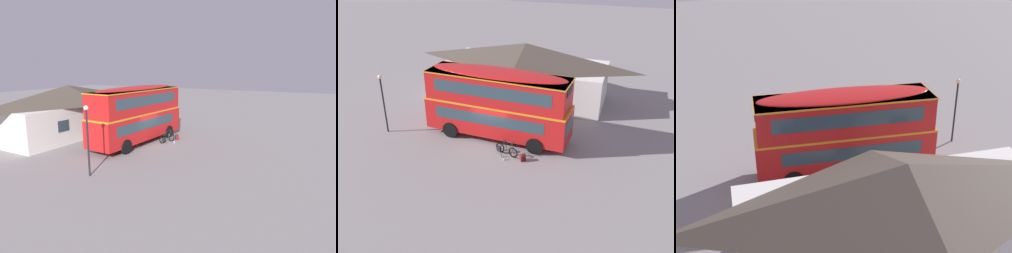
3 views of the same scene
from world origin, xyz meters
The scene contains 8 objects.
ground_plane centered at (0.00, 0.00, 0.00)m, with size 120.00×120.00×0.00m, color gray.
double_decker_bus centered at (0.15, 0.71, 2.64)m, with size 9.90×3.09×4.79m.
touring_bicycle centered at (1.40, -1.38, 0.37)m, with size 1.64×0.70×1.04m.
backpack_on_ground centered at (2.64, -1.74, 0.26)m, with size 0.40×0.39×0.50m.
water_bottle_clear_plastic centered at (1.49, -2.04, 0.10)m, with size 0.08×0.08×0.21m.
water_bottle_green_metal centered at (1.26, -1.75, 0.11)m, with size 0.07×0.07×0.23m.
pub_building centered at (-0.13, 8.31, 2.39)m, with size 13.65×6.26×4.67m.
street_lamp centered at (-7.53, -1.01, 2.63)m, with size 0.28×0.28×4.21m.
Camera 1 is at (-19.60, -12.73, 6.34)m, focal length 30.85 mm.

